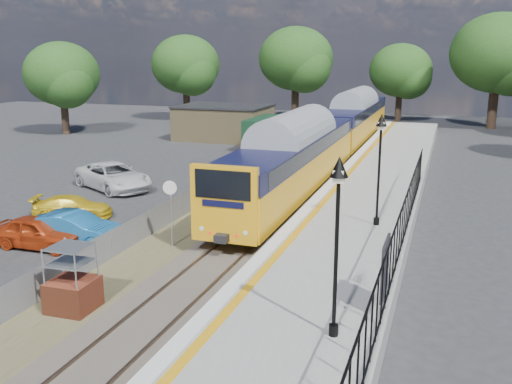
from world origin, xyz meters
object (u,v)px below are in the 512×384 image
at_px(speed_sign, 171,202).
at_px(victorian_lamp_south, 338,206).
at_px(car_blue, 74,229).
at_px(car_yellow, 73,207).
at_px(car_red, 39,232).
at_px(car_white, 113,176).
at_px(brick_plinth, 72,280).
at_px(train, 332,133).
at_px(victorian_lamp_north, 380,144).

bearing_deg(speed_sign, victorian_lamp_south, -53.71).
height_order(car_blue, car_yellow, car_blue).
distance_m(car_red, car_white, 10.38).
bearing_deg(speed_sign, car_white, 121.23).
bearing_deg(car_red, car_blue, -59.10).
height_order(brick_plinth, car_blue, brick_plinth).
height_order(brick_plinth, car_red, brick_plinth).
height_order(speed_sign, car_yellow, speed_sign).
distance_m(train, car_yellow, 19.71).
relative_size(brick_plinth, speed_sign, 0.76).
relative_size(speed_sign, car_white, 0.51).
height_order(victorian_lamp_south, car_blue, victorian_lamp_south).
distance_m(brick_plinth, car_yellow, 10.80).
relative_size(victorian_lamp_south, brick_plinth, 2.13).
distance_m(brick_plinth, speed_sign, 6.40).
bearing_deg(speed_sign, victorian_lamp_north, 7.89).
bearing_deg(car_red, brick_plinth, -134.07).
relative_size(speed_sign, car_red, 0.73).
xyz_separation_m(train, brick_plinth, (-2.79, -26.04, -1.30)).
xyz_separation_m(train, car_yellow, (-9.18, -17.35, -1.79)).
height_order(victorian_lamp_south, car_white, victorian_lamp_south).
height_order(speed_sign, car_blue, speed_sign).
xyz_separation_m(brick_plinth, car_red, (-5.00, 4.57, -0.37)).
bearing_deg(train, victorian_lamp_north, -72.39).
height_order(speed_sign, car_white, speed_sign).
bearing_deg(victorian_lamp_south, car_yellow, 147.52).
height_order(victorian_lamp_north, brick_plinth, victorian_lamp_north).
distance_m(brick_plinth, car_blue, 6.56).
relative_size(car_yellow, car_white, 0.68).
xyz_separation_m(victorian_lamp_south, car_white, (-16.11, 15.21, -3.52)).
distance_m(brick_plinth, car_white, 16.53).
xyz_separation_m(brick_plinth, speed_sign, (0.18, 6.33, 0.90)).
height_order(train, car_yellow, train).
bearing_deg(train, car_blue, -107.74).
relative_size(train, brick_plinth, 18.88).
relative_size(speed_sign, car_yellow, 0.75).
height_order(car_blue, car_white, car_white).
bearing_deg(car_red, victorian_lamp_north, -71.62).
bearing_deg(car_blue, brick_plinth, -148.52).
distance_m(brick_plinth, car_red, 6.78).
distance_m(victorian_lamp_north, car_white, 17.11).
xyz_separation_m(victorian_lamp_north, car_yellow, (-14.48, -0.66, -3.75)).
xyz_separation_m(victorian_lamp_north, car_red, (-13.10, -4.78, -3.63)).
height_order(brick_plinth, car_yellow, brick_plinth).
bearing_deg(car_white, train, -14.20).
bearing_deg(car_white, victorian_lamp_south, -104.81).
xyz_separation_m(car_yellow, car_white, (-1.44, 5.86, 0.22)).
bearing_deg(car_red, car_yellow, 16.84).
xyz_separation_m(speed_sign, car_red, (-5.19, -1.76, -1.27)).
xyz_separation_m(train, car_blue, (-6.63, -20.73, -1.64)).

